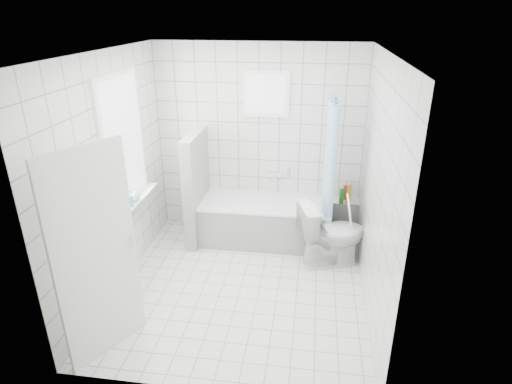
# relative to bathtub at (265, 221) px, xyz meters

# --- Properties ---
(ground) EXTENTS (3.00, 3.00, 0.00)m
(ground) POSITION_rel_bathtub_xyz_m (-0.14, -1.12, -0.29)
(ground) COLOR white
(ground) RESTS_ON ground
(ceiling) EXTENTS (3.00, 3.00, 0.00)m
(ceiling) POSITION_rel_bathtub_xyz_m (-0.14, -1.12, 2.31)
(ceiling) COLOR white
(ceiling) RESTS_ON ground
(wall_back) EXTENTS (2.80, 0.02, 2.60)m
(wall_back) POSITION_rel_bathtub_xyz_m (-0.14, 0.38, 1.01)
(wall_back) COLOR white
(wall_back) RESTS_ON ground
(wall_front) EXTENTS (2.80, 0.02, 2.60)m
(wall_front) POSITION_rel_bathtub_xyz_m (-0.14, -2.62, 1.01)
(wall_front) COLOR white
(wall_front) RESTS_ON ground
(wall_left) EXTENTS (0.02, 3.00, 2.60)m
(wall_left) POSITION_rel_bathtub_xyz_m (-1.54, -1.12, 1.01)
(wall_left) COLOR white
(wall_left) RESTS_ON ground
(wall_right) EXTENTS (0.02, 3.00, 2.60)m
(wall_right) POSITION_rel_bathtub_xyz_m (1.26, -1.12, 1.01)
(wall_right) COLOR white
(wall_right) RESTS_ON ground
(window_left) EXTENTS (0.01, 0.90, 1.40)m
(window_left) POSITION_rel_bathtub_xyz_m (-1.50, -0.82, 1.31)
(window_left) COLOR white
(window_left) RESTS_ON wall_left
(window_back) EXTENTS (0.50, 0.01, 0.50)m
(window_back) POSITION_rel_bathtub_xyz_m (-0.04, 0.33, 1.66)
(window_back) COLOR white
(window_back) RESTS_ON wall_back
(window_sill) EXTENTS (0.18, 1.02, 0.08)m
(window_sill) POSITION_rel_bathtub_xyz_m (-1.45, -0.82, 0.57)
(window_sill) COLOR white
(window_sill) RESTS_ON wall_left
(door) EXTENTS (0.41, 0.72, 2.00)m
(door) POSITION_rel_bathtub_xyz_m (-1.21, -2.25, 0.71)
(door) COLOR silver
(door) RESTS_ON ground
(bathtub) EXTENTS (1.73, 0.77, 0.58)m
(bathtub) POSITION_rel_bathtub_xyz_m (0.00, 0.00, 0.00)
(bathtub) COLOR white
(bathtub) RESTS_ON ground
(partition_wall) EXTENTS (0.15, 0.85, 1.50)m
(partition_wall) POSITION_rel_bathtub_xyz_m (-0.93, -0.05, 0.46)
(partition_wall) COLOR white
(partition_wall) RESTS_ON ground
(tiled_ledge) EXTENTS (0.40, 0.24, 0.55)m
(tiled_ledge) POSITION_rel_bathtub_xyz_m (1.08, 0.25, -0.02)
(tiled_ledge) COLOR white
(tiled_ledge) RESTS_ON ground
(toilet) EXTENTS (0.92, 0.70, 0.83)m
(toilet) POSITION_rel_bathtub_xyz_m (0.89, -0.47, 0.13)
(toilet) COLOR white
(toilet) RESTS_ON ground
(curtain_rod) EXTENTS (0.02, 0.80, 0.02)m
(curtain_rod) POSITION_rel_bathtub_xyz_m (0.81, -0.02, 1.71)
(curtain_rod) COLOR silver
(curtain_rod) RESTS_ON wall_back
(shower_curtain) EXTENTS (0.14, 0.48, 1.78)m
(shower_curtain) POSITION_rel_bathtub_xyz_m (0.81, -0.16, 0.81)
(shower_curtain) COLOR #4791D0
(shower_curtain) RESTS_ON curtain_rod
(tub_faucet) EXTENTS (0.18, 0.06, 0.06)m
(tub_faucet) POSITION_rel_bathtub_xyz_m (0.10, 0.33, 0.56)
(tub_faucet) COLOR silver
(tub_faucet) RESTS_ON wall_back
(sill_bottles) EXTENTS (0.17, 0.49, 0.27)m
(sill_bottles) POSITION_rel_bathtub_xyz_m (-1.44, -1.02, 0.72)
(sill_bottles) COLOR #E65988
(sill_bottles) RESTS_ON window_sill
(ledge_bottles) EXTENTS (0.15, 0.19, 0.26)m
(ledge_bottles) POSITION_rel_bathtub_xyz_m (1.06, 0.21, 0.38)
(ledge_bottles) COLOR #EF1C43
(ledge_bottles) RESTS_ON tiled_ledge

